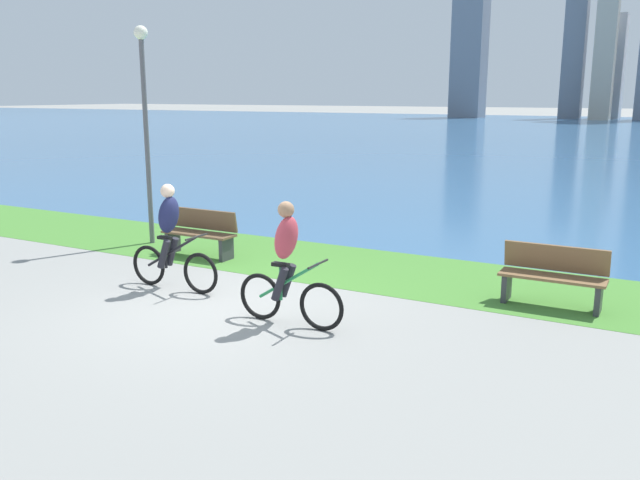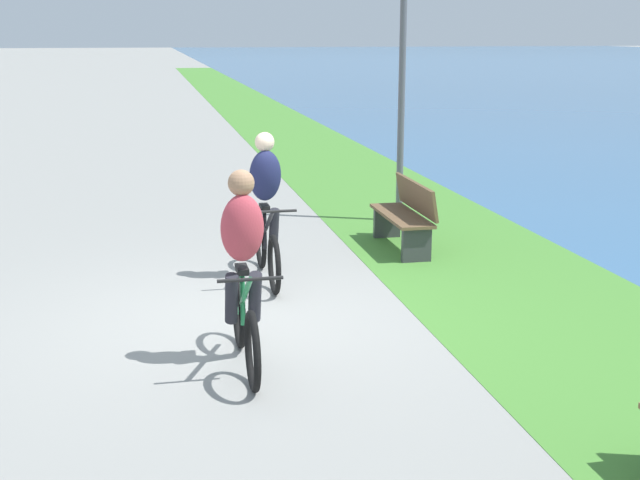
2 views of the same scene
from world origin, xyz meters
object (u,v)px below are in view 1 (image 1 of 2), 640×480
Objects in this scene: cyclist_lead at (288,265)px; bench_far_along_path at (201,233)px; cyclist_trailing at (171,238)px; lamppost_tall at (145,106)px; bench_near_path at (553,276)px.

cyclist_lead is 4.35m from bench_far_along_path.
cyclist_trailing is 2.26m from bench_far_along_path.
lamppost_tall is at bearing 165.67° from bench_far_along_path.
lamppost_tall reaches higher than bench_far_along_path.
cyclist_trailing is (-2.51, 0.55, 0.00)m from cyclist_lead.
cyclist_trailing is 5.88m from bench_near_path.
lamppost_tall is (-8.16, 0.39, 2.38)m from bench_near_path.
bench_near_path is (5.52, 2.01, -0.39)m from cyclist_trailing.
bench_near_path is 1.00× the size of bench_far_along_path.
cyclist_trailing is at bearing -42.31° from lamppost_tall.
cyclist_lead is 0.98× the size of cyclist_trailing.
bench_near_path is 8.51m from lamppost_tall.
bench_near_path is at bearing -2.77° from lamppost_tall.
cyclist_lead is at bearing -12.42° from cyclist_trailing.
cyclist_trailing is at bearing -63.14° from bench_far_along_path.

